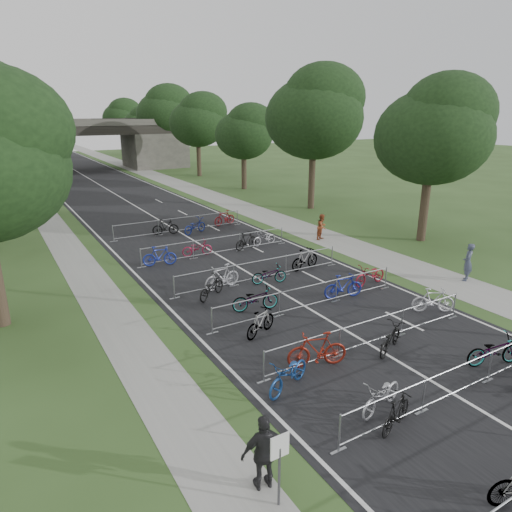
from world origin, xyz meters
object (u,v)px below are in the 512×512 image
at_px(overpass_bridge, 74,146).
at_px(pedestrian_b, 322,227).
at_px(park_sign, 280,457).
at_px(pedestrian_a, 468,262).
at_px(pedestrian_c, 265,453).

distance_m(overpass_bridge, pedestrian_b, 46.19).
bearing_deg(overpass_bridge, pedestrian_b, -80.69).
distance_m(park_sign, pedestrian_a, 17.10).
relative_size(park_sign, pedestrian_c, 0.98).
xyz_separation_m(park_sign, pedestrian_a, (15.72, 6.72, -0.31)).
height_order(park_sign, pedestrian_c, pedestrian_c).
bearing_deg(pedestrian_c, pedestrian_b, -119.98).
distance_m(park_sign, pedestrian_c, 0.68).
bearing_deg(overpass_bridge, pedestrian_c, -96.32).
height_order(overpass_bridge, pedestrian_b, overpass_bridge).
xyz_separation_m(overpass_bridge, pedestrian_b, (7.46, -45.50, -2.68)).
bearing_deg(pedestrian_c, park_sign, 101.91).
distance_m(overpass_bridge, pedestrian_a, 56.06).
bearing_deg(pedestrian_b, pedestrian_a, -106.40).
xyz_separation_m(pedestrian_b, pedestrian_c, (-14.26, -15.90, 0.08)).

